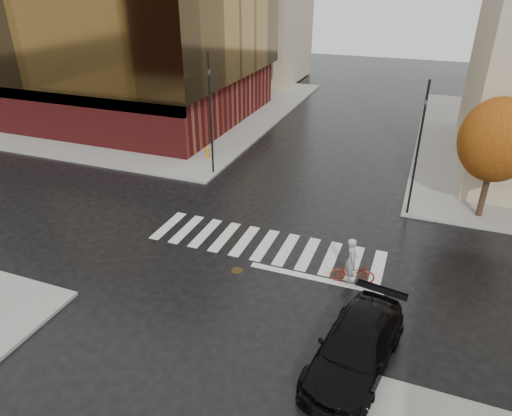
{
  "coord_description": "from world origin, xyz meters",
  "views": [
    {
      "loc": [
        6.45,
        -17.62,
        12.05
      ],
      "look_at": [
        -0.48,
        0.48,
        2.0
      ],
      "focal_mm": 32.0,
      "sensor_mm": 36.0,
      "label": 1
    }
  ],
  "objects_px": {
    "cyclist": "(352,268)",
    "fire_hydrant": "(207,151)",
    "sedan": "(356,348)",
    "traffic_light_ne": "(419,141)",
    "traffic_light_nw": "(210,106)"
  },
  "relations": [
    {
      "from": "cyclist",
      "to": "traffic_light_nw",
      "type": "xyz_separation_m",
      "value": [
        -10.83,
        8.68,
        3.87
      ]
    },
    {
      "from": "sedan",
      "to": "traffic_light_nw",
      "type": "bearing_deg",
      "value": 141.02
    },
    {
      "from": "cyclist",
      "to": "fire_hydrant",
      "type": "bearing_deg",
      "value": 36.31
    },
    {
      "from": "traffic_light_ne",
      "to": "cyclist",
      "type": "bearing_deg",
      "value": 79.69
    },
    {
      "from": "cyclist",
      "to": "fire_hydrant",
      "type": "xyz_separation_m",
      "value": [
        -12.39,
        11.0,
        -0.13
      ]
    },
    {
      "from": "sedan",
      "to": "traffic_light_ne",
      "type": "distance_m",
      "value": 12.55
    },
    {
      "from": "traffic_light_nw",
      "to": "traffic_light_ne",
      "type": "distance_m",
      "value": 12.68
    },
    {
      "from": "cyclist",
      "to": "traffic_light_ne",
      "type": "xyz_separation_m",
      "value": [
        1.77,
        7.3,
        3.57
      ]
    },
    {
      "from": "cyclist",
      "to": "fire_hydrant",
      "type": "distance_m",
      "value": 16.57
    },
    {
      "from": "traffic_light_ne",
      "to": "fire_hydrant",
      "type": "bearing_deg",
      "value": -11.29
    },
    {
      "from": "sedan",
      "to": "fire_hydrant",
      "type": "distance_m",
      "value": 20.64
    },
    {
      "from": "fire_hydrant",
      "to": "traffic_light_nw",
      "type": "bearing_deg",
      "value": -56.03
    },
    {
      "from": "cyclist",
      "to": "traffic_light_ne",
      "type": "distance_m",
      "value": 8.32
    },
    {
      "from": "sedan",
      "to": "traffic_light_nw",
      "type": "height_order",
      "value": "traffic_light_nw"
    },
    {
      "from": "cyclist",
      "to": "traffic_light_nw",
      "type": "height_order",
      "value": "traffic_light_nw"
    }
  ]
}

